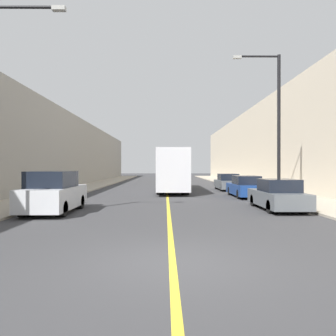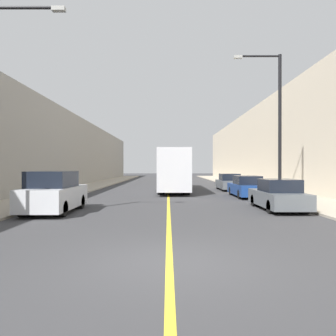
{
  "view_description": "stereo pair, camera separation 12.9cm",
  "coord_description": "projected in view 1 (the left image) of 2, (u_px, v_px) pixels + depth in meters",
  "views": [
    {
      "loc": [
        -0.16,
        -7.03,
        2.07
      ],
      "look_at": [
        0.06,
        18.75,
        1.99
      ],
      "focal_mm": 35.0,
      "sensor_mm": 36.0,
      "label": 1
    },
    {
      "loc": [
        -0.03,
        -7.03,
        2.07
      ],
      "look_at": [
        0.06,
        18.75,
        1.99
      ],
      "focal_mm": 35.0,
      "sensor_mm": 36.0,
      "label": 2
    }
  ],
  "objects": [
    {
      "name": "sidewalk_right",
      "position": [
        239.0,
        185.0,
        37.11
      ],
      "size": [
        3.56,
        72.0,
        0.11
      ],
      "primitive_type": "cube",
      "color": "#A89E8C",
      "rests_on": "ground"
    },
    {
      "name": "car_right_near",
      "position": [
        278.0,
        196.0,
        15.86
      ],
      "size": [
        1.77,
        4.46,
        1.49
      ],
      "color": "#51565B",
      "rests_on": "ground"
    },
    {
      "name": "building_row_right",
      "position": [
        272.0,
        145.0,
        37.13
      ],
      "size": [
        4.0,
        72.0,
        9.09
      ],
      "primitive_type": "cube",
      "color": "beige",
      "rests_on": "ground"
    },
    {
      "name": "street_lamp_right",
      "position": [
        275.0,
        118.0,
        19.79
      ],
      "size": [
        2.88,
        0.24,
        8.76
      ],
      "color": "black",
      "rests_on": "sidewalk_right"
    },
    {
      "name": "ground_plane",
      "position": [
        173.0,
        263.0,
        7.04
      ],
      "size": [
        200.0,
        200.0,
        0.0
      ],
      "primitive_type": "plane",
      "color": "#38383A"
    },
    {
      "name": "road_center_line",
      "position": [
        167.0,
        185.0,
        37.04
      ],
      "size": [
        0.16,
        72.0,
        0.01
      ],
      "primitive_type": "cube",
      "color": "gold",
      "rests_on": "ground"
    },
    {
      "name": "parked_suv_left",
      "position": [
        54.0,
        193.0,
        14.84
      ],
      "size": [
        1.92,
        4.5,
        1.88
      ],
      "color": "silver",
      "rests_on": "ground"
    },
    {
      "name": "building_row_left",
      "position": [
        61.0,
        151.0,
        36.92
      ],
      "size": [
        4.0,
        72.0,
        7.76
      ],
      "primitive_type": "cube",
      "color": "gray",
      "rests_on": "ground"
    },
    {
      "name": "bus",
      "position": [
        172.0,
        170.0,
        28.23
      ],
      "size": [
        2.42,
        11.86,
        3.44
      ],
      "color": "silver",
      "rests_on": "ground"
    },
    {
      "name": "car_right_mid",
      "position": [
        245.0,
        187.0,
        22.56
      ],
      "size": [
        1.77,
        4.8,
        1.47
      ],
      "color": "navy",
      "rests_on": "ground"
    },
    {
      "name": "car_right_far",
      "position": [
        228.0,
        183.0,
        29.2
      ],
      "size": [
        1.8,
        4.43,
        1.48
      ],
      "color": "#51565B",
      "rests_on": "ground"
    },
    {
      "name": "sidewalk_left",
      "position": [
        94.0,
        185.0,
        36.97
      ],
      "size": [
        3.56,
        72.0,
        0.11
      ],
      "primitive_type": "cube",
      "color": "#A89E8C",
      "rests_on": "ground"
    }
  ]
}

